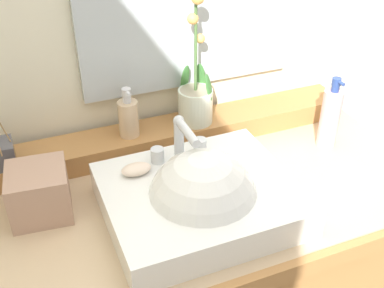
% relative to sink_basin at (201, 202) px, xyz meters
% --- Properties ---
extents(back_ledge, '(1.13, 0.12, 0.06)m').
position_rel_sink_basin_xyz_m(back_ledge, '(0.01, 0.31, -0.01)').
color(back_ledge, '#AD7640').
rests_on(back_ledge, vanity_cabinet).
extents(sink_basin, '(0.42, 0.36, 0.28)m').
position_rel_sink_basin_xyz_m(sink_basin, '(0.00, 0.00, 0.00)').
color(sink_basin, white).
rests_on(sink_basin, vanity_cabinet).
extents(soap_bar, '(0.07, 0.04, 0.02)m').
position_rel_sink_basin_xyz_m(soap_bar, '(-0.12, 0.11, 0.05)').
color(soap_bar, beige).
rests_on(soap_bar, sink_basin).
extents(potted_plant, '(0.10, 0.11, 0.36)m').
position_rel_sink_basin_xyz_m(potted_plant, '(0.11, 0.30, 0.10)').
color(potted_plant, silver).
rests_on(potted_plant, back_ledge).
extents(soap_dispenser, '(0.05, 0.06, 0.14)m').
position_rel_sink_basin_xyz_m(soap_dispenser, '(-0.08, 0.30, 0.08)').
color(soap_dispenser, '#D6B58E').
rests_on(soap_dispenser, back_ledge).
extents(lotion_bottle, '(0.05, 0.06, 0.20)m').
position_rel_sink_basin_xyz_m(lotion_bottle, '(0.44, 0.14, 0.05)').
color(lotion_bottle, '#D69FA4').
rests_on(lotion_bottle, vanity_cabinet).
extents(tissue_box, '(0.14, 0.14, 0.12)m').
position_rel_sink_basin_xyz_m(tissue_box, '(-0.33, 0.14, 0.02)').
color(tissue_box, tan).
rests_on(tissue_box, vanity_cabinet).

